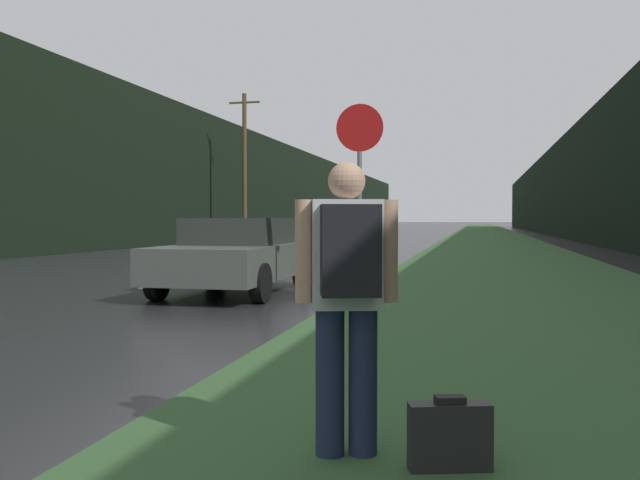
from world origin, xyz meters
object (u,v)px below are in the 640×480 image
object	(u,v)px
stop_sign	(360,182)
hitchhiker_with_backpack	(347,289)
car_passing_near	(236,255)
suitcase	(450,437)

from	to	relation	value
stop_sign	hitchhiker_with_backpack	bearing A→B (deg)	-80.82
stop_sign	car_passing_near	xyz separation A→B (m)	(-2.52, 1.44, -1.23)
stop_sign	suitcase	bearing A→B (deg)	-76.16
hitchhiker_with_backpack	car_passing_near	distance (m)	8.71
stop_sign	hitchhiker_with_backpack	size ratio (longest dim) A/B	1.86
stop_sign	car_passing_near	bearing A→B (deg)	150.30
hitchhiker_with_backpack	suitcase	distance (m)	0.96
suitcase	car_passing_near	size ratio (longest dim) A/B	0.11
car_passing_near	hitchhiker_with_backpack	bearing A→B (deg)	114.23
hitchhiker_with_backpack	car_passing_near	bearing A→B (deg)	97.61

